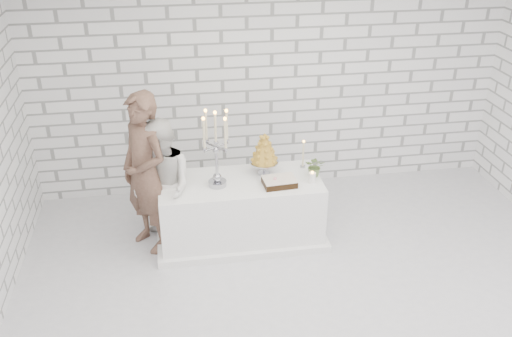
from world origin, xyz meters
name	(u,v)px	position (x,y,z in m)	size (l,w,h in m)	color
ground	(316,303)	(0.00, 0.00, 0.00)	(6.00, 5.00, 0.01)	silver
wall_back	(271,78)	(0.00, 2.50, 1.50)	(6.00, 0.01, 3.00)	white
cake_table	(241,210)	(-0.58, 1.24, 0.38)	(1.80, 0.80, 0.75)	white
groom	(145,174)	(-1.60, 1.27, 0.91)	(0.67, 0.44, 1.83)	brown
bride	(163,186)	(-1.42, 1.24, 0.76)	(0.74, 0.58, 1.52)	white
candelabra	(216,149)	(-0.83, 1.19, 1.19)	(0.35, 0.35, 0.87)	#9D9EA7
croquembouche	(264,154)	(-0.29, 1.37, 1.00)	(0.33, 0.33, 0.51)	olive
chocolate_cake	(279,182)	(-0.17, 1.09, 0.79)	(0.35, 0.25, 0.08)	black
pillar_candle	(312,178)	(0.20, 1.09, 0.81)	(0.08, 0.08, 0.12)	white
extra_taper	(303,155)	(0.18, 1.46, 0.91)	(0.06, 0.06, 0.32)	beige
flowers	(315,166)	(0.27, 1.23, 0.87)	(0.22, 0.19, 0.24)	#486E38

